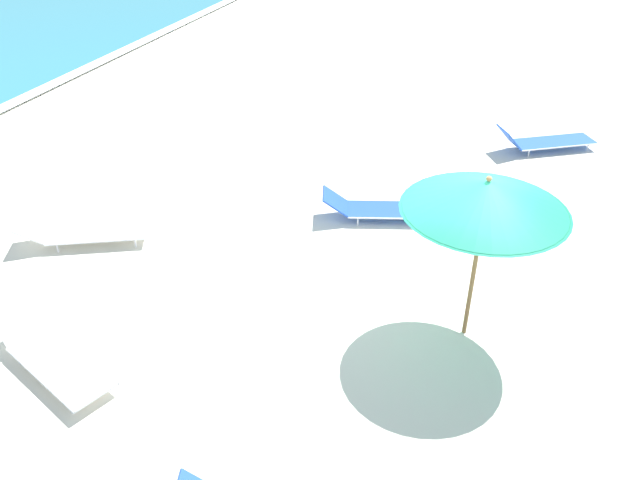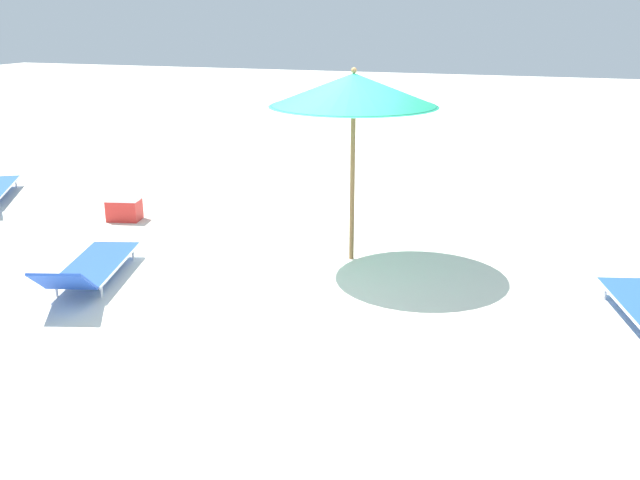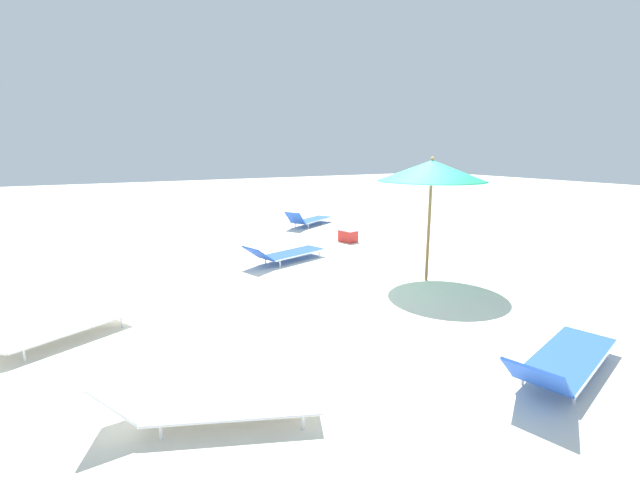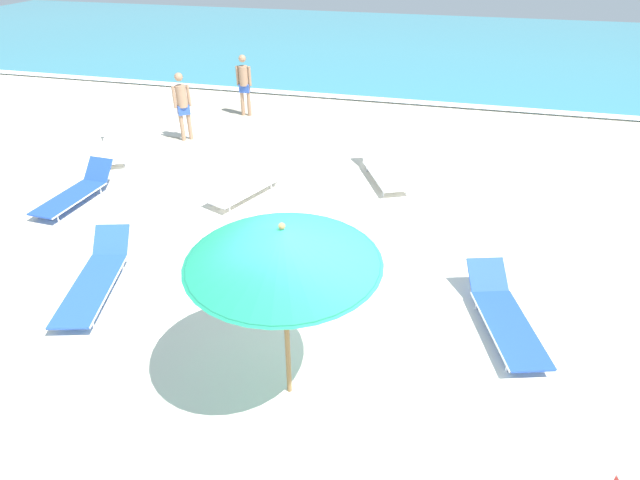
{
  "view_description": "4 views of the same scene",
  "coord_description": "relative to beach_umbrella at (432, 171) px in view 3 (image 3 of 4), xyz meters",
  "views": [
    {
      "loc": [
        -7.33,
        -0.97,
        5.78
      ],
      "look_at": [
        -0.39,
        1.38,
        1.05
      ],
      "focal_mm": 35.0,
      "sensor_mm": 36.0,
      "label": 1
    },
    {
      "loc": [
        -2.93,
        7.62,
        3.05
      ],
      "look_at": [
        -0.63,
        1.0,
        0.8
      ],
      "focal_mm": 40.0,
      "sensor_mm": 36.0,
      "label": 2
    },
    {
      "loc": [
        -6.59,
        5.04,
        2.56
      ],
      "look_at": [
        -0.06,
        1.45,
        0.97
      ],
      "focal_mm": 24.0,
      "sensor_mm": 36.0,
      "label": 3
    },
    {
      "loc": [
        0.95,
        -4.77,
        4.92
      ],
      "look_at": [
        -0.58,
        1.29,
        0.94
      ],
      "focal_mm": 28.0,
      "sensor_mm": 36.0,
      "label": 4
    }
  ],
  "objects": [
    {
      "name": "sun_lounger_near_water_right",
      "position": [
        -3.57,
        1.22,
        -1.94
      ],
      "size": [
        1.2,
        2.31,
        0.55
      ],
      "rotation": [
        0.0,
        0.0,
        0.28
      ],
      "color": "blue",
      "rests_on": "ground_plane"
    },
    {
      "name": "ground_plane",
      "position": [
        0.45,
        0.76,
        -2.23
      ],
      "size": [
        60.0,
        60.0,
        0.16
      ],
      "color": "silver"
    },
    {
      "name": "sun_lounger_mid_beach_pair_b",
      "position": [
        6.63,
        -0.81,
        -1.93
      ],
      "size": [
        1.64,
        2.19,
        0.59
      ],
      "rotation": [
        0.0,
        0.0,
        0.54
      ],
      "color": "blue",
      "rests_on": "ground_plane"
    },
    {
      "name": "cooler_box",
      "position": [
        3.81,
        -0.58,
        -1.96
      ],
      "size": [
        0.57,
        0.46,
        0.37
      ],
      "rotation": [
        0.0,
        0.0,
        0.23
      ],
      "color": "red",
      "rests_on": "ground_plane"
    },
    {
      "name": "sun_lounger_near_water_left",
      "position": [
        2.63,
        1.88,
        -1.94
      ],
      "size": [
        1.18,
        2.14,
        0.51
      ],
      "rotation": [
        0.0,
        0.0,
        0.3
      ],
      "color": "blue",
      "rests_on": "ground_plane"
    },
    {
      "name": "beach_umbrella",
      "position": [
        0.0,
        0.0,
        0.0
      ],
      "size": [
        2.07,
        2.07,
        2.42
      ],
      "color": "olive",
      "rests_on": "ground_plane"
    },
    {
      "name": "sun_lounger_beside_umbrella",
      "position": [
        -2.41,
        4.94,
        -1.93
      ],
      "size": [
        1.33,
        2.13,
        0.56
      ],
      "rotation": [
        0.0,
        0.0,
        -0.38
      ],
      "color": "white",
      "rests_on": "ground_plane"
    },
    {
      "name": "sun_lounger_under_umbrella",
      "position": [
        0.25,
        6.4,
        -1.94
      ],
      "size": [
        1.45,
        2.14,
        0.48
      ],
      "rotation": [
        0.0,
        0.0,
        0.45
      ],
      "color": "white",
      "rests_on": "ground_plane"
    }
  ]
}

